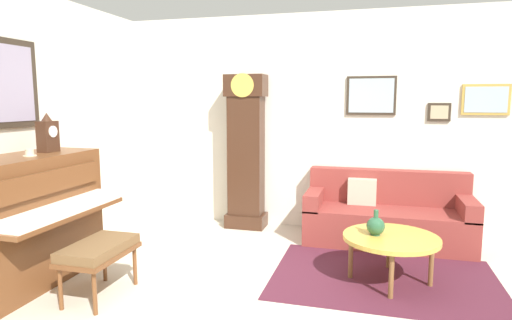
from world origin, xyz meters
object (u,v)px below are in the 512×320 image
couch (386,216)px  mantel_clock (48,134)px  piano (28,220)px  teacup (30,153)px  coffee_table (391,239)px  piano_bench (99,251)px  green_jug (376,226)px  grandfather_clock (246,156)px

couch → mantel_clock: 3.83m
piano → teacup: (0.06, 0.01, 0.61)m
couch → coffee_table: 1.22m
piano → piano_bench: (0.79, -0.08, -0.20)m
piano → mantel_clock: 0.83m
couch → green_jug: couch is taller
couch → mantel_clock: (-3.21, -1.80, 1.05)m
piano_bench → mantel_clock: 1.30m
piano_bench → teacup: teacup is taller
grandfather_clock → mantel_clock: (-1.41, -1.96, 0.40)m
teacup → green_jug: bearing=16.4°
piano_bench → grandfather_clock: bearing=75.3°
mantel_clock → teacup: mantel_clock is taller
piano_bench → grandfather_clock: (0.62, 2.35, 0.56)m
piano_bench → coffee_table: (2.43, 0.98, 0.01)m
green_jug → piano_bench: bearing=-156.9°
grandfather_clock → green_jug: bearing=-39.5°
grandfather_clock → couch: grandfather_clock is taller
grandfather_clock → couch: 1.92m
grandfather_clock → piano: bearing=-121.8°
piano_bench → grandfather_clock: size_ratio=0.34×
mantel_clock → piano: bearing=-90.4°
mantel_clock → green_jug: bearing=10.7°
teacup → green_jug: 3.22m
mantel_clock → teacup: bearing=-79.0°
coffee_table → mantel_clock: 3.41m
piano_bench → coffee_table: 2.62m
coffee_table → teacup: (-3.16, -0.89, 0.81)m
coffee_table → mantel_clock: mantel_clock is taller
piano_bench → couch: couch is taller
teacup → green_jug: size_ratio=0.48×
piano → couch: size_ratio=0.76×
teacup → green_jug: (3.02, 0.89, -0.69)m
grandfather_clock → mantel_clock: 2.45m
green_jug → piano: bearing=-163.7°
couch → piano: bearing=-146.5°
coffee_table → green_jug: 0.18m
grandfather_clock → teacup: 2.65m
piano → teacup: size_ratio=12.41×
grandfather_clock → green_jug: 2.21m
piano → couch: (3.21, 2.12, -0.29)m
grandfather_clock → teacup: size_ratio=17.50×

